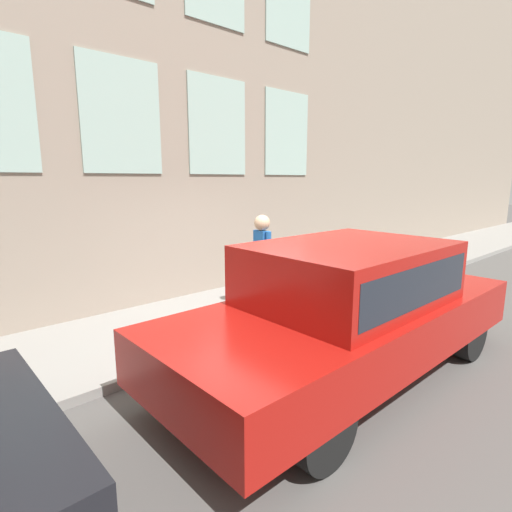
{
  "coord_description": "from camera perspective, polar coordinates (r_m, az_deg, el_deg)",
  "views": [
    {
      "loc": [
        -4.26,
        4.04,
        2.44
      ],
      "look_at": [
        0.66,
        -0.4,
        1.16
      ],
      "focal_mm": 28.0,
      "sensor_mm": 36.0,
      "label": 1
    }
  ],
  "objects": [
    {
      "name": "parked_car_red_near",
      "position": [
        5.13,
        12.96,
        -6.54
      ],
      "size": [
        2.04,
        5.13,
        1.68
      ],
      "color": "black",
      "rests_on": "ground_plane"
    },
    {
      "name": "fire_hydrant",
      "position": [
        6.71,
        -0.9,
        -6.1
      ],
      "size": [
        0.28,
        0.4,
        0.69
      ],
      "color": "red",
      "rests_on": "sidewalk"
    },
    {
      "name": "sidewalk",
      "position": [
        7.23,
        -5.55,
        -8.33
      ],
      "size": [
        2.48,
        60.0,
        0.12
      ],
      "color": "gray",
      "rests_on": "ground_plane"
    },
    {
      "name": "building_facade",
      "position": [
        8.47,
        -12.81,
        30.21
      ],
      "size": [
        0.33,
        40.0,
        10.52
      ],
      "color": "gray",
      "rests_on": "ground_plane"
    },
    {
      "name": "ground_plane",
      "position": [
        6.36,
        1.3,
        -11.64
      ],
      "size": [
        80.0,
        80.0,
        0.0
      ],
      "primitive_type": "plane",
      "color": "#514F4C"
    },
    {
      "name": "person",
      "position": [
        6.96,
        0.87,
        0.28
      ],
      "size": [
        0.42,
        0.27,
        1.72
      ],
      "rotation": [
        0.0,
        0.0,
        -1.45
      ],
      "color": "navy",
      "rests_on": "sidewalk"
    }
  ]
}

